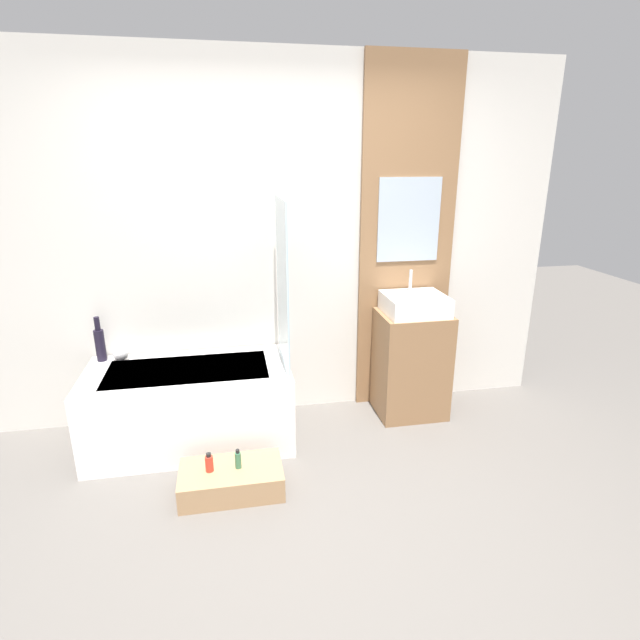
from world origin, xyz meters
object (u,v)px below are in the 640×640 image
(vase_round_light, at_px, (120,353))
(bottle_soap_secondary, at_px, (238,460))
(sink, at_px, (415,304))
(bathtub, at_px, (191,405))
(wooden_step_bench, at_px, (231,480))
(vase_tall_dark, at_px, (100,343))
(bottle_soap_primary, at_px, (209,463))

(vase_round_light, relative_size, bottle_soap_secondary, 0.89)
(sink, distance_m, vase_round_light, 2.13)
(bathtub, relative_size, vase_round_light, 12.45)
(wooden_step_bench, bearing_deg, vase_tall_dark, 133.82)
(vase_tall_dark, xyz_separation_m, vase_round_light, (0.13, -0.02, -0.08))
(wooden_step_bench, bearing_deg, bottle_soap_secondary, 0.00)
(bathtub, distance_m, vase_round_light, 0.62)
(sink, relative_size, vase_tall_dark, 1.37)
(bottle_soap_secondary, bearing_deg, sink, 28.87)
(vase_tall_dark, height_order, vase_round_light, vase_tall_dark)
(sink, relative_size, vase_round_light, 4.02)
(bathtub, height_order, vase_round_light, vase_round_light)
(bathtub, height_order, bottle_soap_primary, bathtub)
(sink, bearing_deg, wooden_step_bench, -151.93)
(wooden_step_bench, distance_m, vase_tall_dark, 1.37)
(bathtub, xyz_separation_m, vase_round_light, (-0.47, 0.25, 0.33))
(bathtub, bearing_deg, wooden_step_bench, -67.74)
(bottle_soap_primary, height_order, bottle_soap_secondary, bottle_soap_secondary)
(vase_round_light, distance_m, bottle_soap_secondary, 1.22)
(vase_tall_dark, bearing_deg, wooden_step_bench, -46.18)
(bottle_soap_secondary, bearing_deg, wooden_step_bench, 180.00)
(wooden_step_bench, distance_m, vase_round_light, 1.24)
(bathtub, xyz_separation_m, wooden_step_bench, (0.25, -0.62, -0.20))
(vase_tall_dark, xyz_separation_m, bottle_soap_primary, (0.73, -0.89, -0.47))
(bathtub, bearing_deg, vase_tall_dark, 155.93)
(wooden_step_bench, relative_size, bottle_soap_secondary, 4.94)
(bathtub, xyz_separation_m, vase_tall_dark, (-0.60, 0.27, 0.40))
(bottle_soap_secondary, bearing_deg, vase_round_light, 131.52)
(vase_tall_dark, height_order, bottle_soap_primary, vase_tall_dark)
(wooden_step_bench, bearing_deg, vase_round_light, 129.79)
(wooden_step_bench, height_order, bottle_soap_primary, bottle_soap_primary)
(bathtub, xyz_separation_m, sink, (1.64, 0.12, 0.60))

